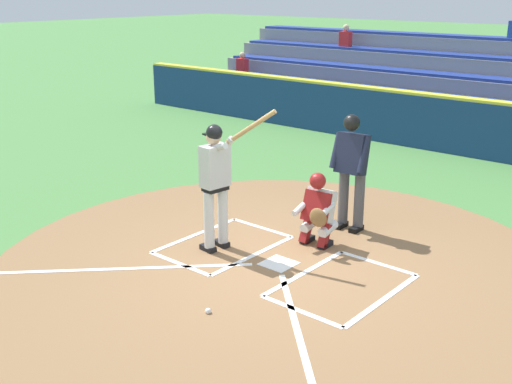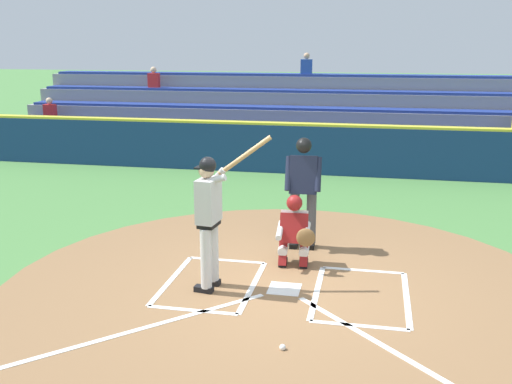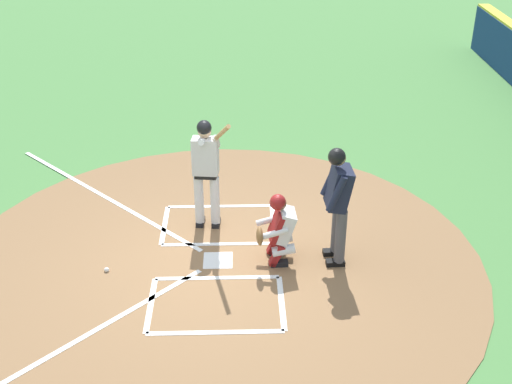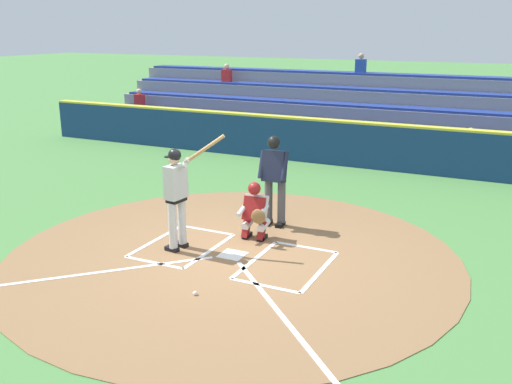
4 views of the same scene
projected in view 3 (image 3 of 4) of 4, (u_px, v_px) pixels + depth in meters
name	position (u px, v px, depth m)	size (l,w,h in m)	color
ground_plane	(218.00, 261.00, 10.11)	(120.00, 120.00, 0.00)	#4C8442
dirt_circle	(218.00, 261.00, 10.10)	(8.00, 8.00, 0.01)	olive
home_plate_and_chalk	(160.00, 261.00, 10.08)	(7.93, 4.91, 0.01)	white
batter	(206.00, 167.00, 10.46)	(0.99, 0.63, 2.13)	silver
catcher	(279.00, 227.00, 9.84)	(0.61, 0.61, 1.13)	black
plate_umpire	(338.00, 198.00, 9.62)	(0.59, 0.43, 1.86)	#4C4C51
baseball	(107.00, 270.00, 9.84)	(0.07, 0.07, 0.07)	white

